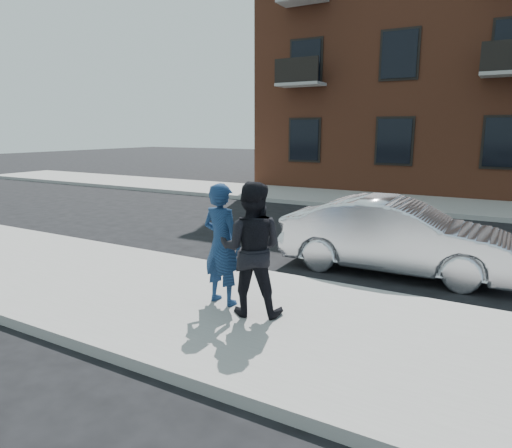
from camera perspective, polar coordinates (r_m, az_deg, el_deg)
The scene contains 8 objects.
ground at distance 5.99m, azimuth 21.99°, elevation -15.34°, with size 100.00×100.00×0.00m, color black.
near_sidewalk at distance 5.73m, azimuth 21.68°, elevation -15.73°, with size 50.00×3.50×0.15m, color gray.
near_curb at distance 7.38m, azimuth 23.76°, elevation -9.65°, with size 50.00×0.10×0.15m, color #999691.
far_sidewalk at distance 16.80m, azimuth 27.45°, elevation 1.61°, with size 50.00×3.50×0.15m, color gray.
far_curb at distance 15.02m, azimuth 27.12°, elevation 0.59°, with size 50.00×0.10×0.15m, color #999691.
silver_sedan at distance 8.88m, azimuth 17.11°, elevation -1.46°, with size 1.47×4.21×1.39m, color silver.
man_hoodie at distance 6.55m, azimuth -4.30°, elevation -2.52°, with size 0.69×0.54×1.76m.
man_peacoat at distance 6.14m, azimuth -0.58°, elevation -3.14°, with size 1.06×0.94×1.82m.
Camera 1 is at (0.56, -5.34, 2.64)m, focal length 32.00 mm.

